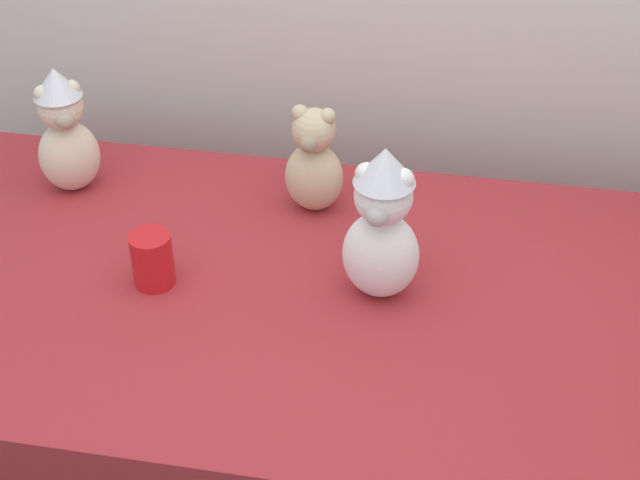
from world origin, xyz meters
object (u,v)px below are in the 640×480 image
display_table (320,419)px  teddy_bear_sand (314,162)px  teddy_bear_cream (65,132)px  teddy_bear_snow (382,226)px  party_cup_red (152,259)px

display_table → teddy_bear_sand: bearing=102.8°
teddy_bear_cream → teddy_bear_sand: bearing=-31.8°
display_table → teddy_bear_snow: (0.11, 0.02, 0.52)m
teddy_bear_sand → teddy_bear_snow: bearing=-51.5°
party_cup_red → teddy_bear_sand: bearing=49.9°
display_table → party_cup_red: bearing=-174.4°
teddy_bear_sand → teddy_bear_snow: 0.31m
display_table → teddy_bear_snow: size_ratio=5.83×
party_cup_red → display_table: bearing=5.6°
teddy_bear_cream → party_cup_red: bearing=-79.3°
display_table → party_cup_red: (-0.32, -0.03, 0.42)m
display_table → teddy_bear_snow: teddy_bear_snow is taller
teddy_bear_sand → teddy_bear_cream: 0.54m
display_table → party_cup_red: 0.53m
teddy_bear_cream → party_cup_red: size_ratio=2.63×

